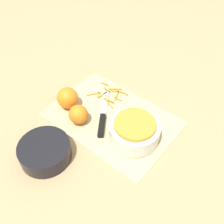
{
  "coord_description": "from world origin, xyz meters",
  "views": [
    {
      "loc": [
        -0.42,
        0.5,
        0.73
      ],
      "look_at": [
        0.0,
        0.0,
        0.04
      ],
      "focal_mm": 42.0,
      "sensor_mm": 36.0,
      "label": 1
    }
  ],
  "objects_px": {
    "knife": "(102,120)",
    "orange_left": "(68,98)",
    "bowl_dark": "(45,151)",
    "orange_right": "(78,114)",
    "bowl_speckled": "(134,130)"
  },
  "relations": [
    {
      "from": "orange_right",
      "to": "knife",
      "type": "bearing_deg",
      "value": -142.01
    },
    {
      "from": "bowl_dark",
      "to": "knife",
      "type": "height_order",
      "value": "bowl_dark"
    },
    {
      "from": "orange_left",
      "to": "orange_right",
      "type": "distance_m",
      "value": 0.09
    },
    {
      "from": "bowl_dark",
      "to": "bowl_speckled",
      "type": "bearing_deg",
      "value": -125.97
    },
    {
      "from": "bowl_speckled",
      "to": "orange_left",
      "type": "distance_m",
      "value": 0.29
    },
    {
      "from": "bowl_speckled",
      "to": "orange_left",
      "type": "relative_size",
      "value": 2.12
    },
    {
      "from": "bowl_speckled",
      "to": "knife",
      "type": "height_order",
      "value": "bowl_speckled"
    },
    {
      "from": "bowl_dark",
      "to": "orange_right",
      "type": "bearing_deg",
      "value": -82.61
    },
    {
      "from": "bowl_dark",
      "to": "orange_left",
      "type": "xyz_separation_m",
      "value": [
        0.11,
        -0.21,
        0.02
      ]
    },
    {
      "from": "bowl_speckled",
      "to": "knife",
      "type": "relative_size",
      "value": 0.84
    },
    {
      "from": "bowl_dark",
      "to": "orange_left",
      "type": "height_order",
      "value": "orange_left"
    },
    {
      "from": "orange_left",
      "to": "orange_right",
      "type": "bearing_deg",
      "value": 160.24
    },
    {
      "from": "knife",
      "to": "orange_right",
      "type": "bearing_deg",
      "value": 92.71
    },
    {
      "from": "knife",
      "to": "orange_left",
      "type": "xyz_separation_m",
      "value": [
        0.15,
        0.02,
        0.03
      ]
    },
    {
      "from": "knife",
      "to": "orange_right",
      "type": "distance_m",
      "value": 0.09
    }
  ]
}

